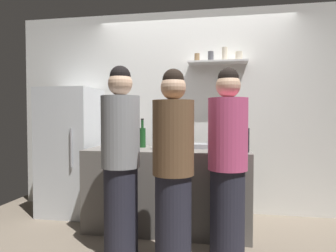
{
  "coord_description": "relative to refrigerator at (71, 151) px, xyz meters",
  "views": [
    {
      "loc": [
        0.37,
        -2.74,
        1.25
      ],
      "look_at": [
        -0.21,
        0.52,
        1.13
      ],
      "focal_mm": 32.46,
      "sensor_mm": 36.0,
      "label": 1
    }
  ],
  "objects": [
    {
      "name": "person_brown_jacket",
      "position": [
        1.52,
        -1.15,
        0.01
      ],
      "size": [
        0.34,
        0.34,
        1.63
      ],
      "rotation": [
        0.0,
        0.0,
        6.27
      ],
      "color": "#262633",
      "rests_on": "ground"
    },
    {
      "name": "wine_bottle_dark_glass",
      "position": [
        2.14,
        -0.49,
        0.22
      ],
      "size": [
        0.08,
        0.08,
        0.34
      ],
      "color": "black",
      "rests_on": "counter"
    },
    {
      "name": "person_pink_top",
      "position": [
        1.96,
        -0.93,
        0.03
      ],
      "size": [
        0.34,
        0.34,
        1.66
      ],
      "rotation": [
        0.0,
        0.0,
        5.24
      ],
      "color": "#262633",
      "rests_on": "ground"
    },
    {
      "name": "ground_plane",
      "position": [
        1.54,
        -0.85,
        -0.8
      ],
      "size": [
        5.28,
        5.28,
        0.0
      ],
      "primitive_type": "plane",
      "color": "#726656"
    },
    {
      "name": "wine_bottle_amber_glass",
      "position": [
        1.22,
        -0.41,
        0.19
      ],
      "size": [
        0.07,
        0.07,
        0.29
      ],
      "color": "#472814",
      "rests_on": "counter"
    },
    {
      "name": "water_bottle_plastic",
      "position": [
        0.68,
        -0.23,
        0.19
      ],
      "size": [
        0.08,
        0.08,
        0.22
      ],
      "color": "silver",
      "rests_on": "counter"
    },
    {
      "name": "counter",
      "position": [
        1.33,
        -0.33,
        -0.35
      ],
      "size": [
        1.75,
        0.67,
        0.88
      ],
      "primitive_type": "cube",
      "color": "#66605B",
      "rests_on": "ground"
    },
    {
      "name": "back_wall_assembly",
      "position": [
        1.54,
        0.4,
        0.51
      ],
      "size": [
        4.8,
        0.32,
        2.6
      ],
      "color": "white",
      "rests_on": "ground"
    },
    {
      "name": "refrigerator",
      "position": [
        0.0,
        0.0,
        0.0
      ],
      "size": [
        0.66,
        0.66,
        1.59
      ],
      "color": "silver",
      "rests_on": "ground"
    },
    {
      "name": "wine_bottle_pale_glass",
      "position": [
        1.84,
        -0.26,
        0.21
      ],
      "size": [
        0.08,
        0.08,
        0.33
      ],
      "color": "#B2BFB2",
      "rests_on": "counter"
    },
    {
      "name": "utensil_holder",
      "position": [
        2.12,
        -0.23,
        0.15
      ],
      "size": [
        0.1,
        0.1,
        0.22
      ],
      "color": "#B2B2B7",
      "rests_on": "counter"
    },
    {
      "name": "wine_bottle_green_glass",
      "position": [
        1.01,
        -0.24,
        0.21
      ],
      "size": [
        0.08,
        0.08,
        0.33
      ],
      "color": "#19471E",
      "rests_on": "counter"
    },
    {
      "name": "baking_pan",
      "position": [
        1.61,
        -0.19,
        0.11
      ],
      "size": [
        0.34,
        0.24,
        0.05
      ],
      "primitive_type": "cube",
      "color": "gray",
      "rests_on": "counter"
    },
    {
      "name": "person_grey_hoodie",
      "position": [
        1.03,
        -1.04,
        0.04
      ],
      "size": [
        0.34,
        0.34,
        1.69
      ],
      "rotation": [
        0.0,
        0.0,
        6.24
      ],
      "color": "#262633",
      "rests_on": "ground"
    }
  ]
}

